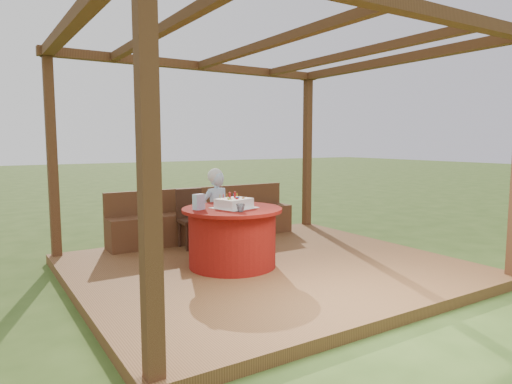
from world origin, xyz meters
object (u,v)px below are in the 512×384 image
birthday_cake (234,203)px  gift_bag (199,202)px  elderly_woman (216,210)px  table (232,237)px  chair (192,216)px  drinking_glass (241,208)px  bench (205,222)px

birthday_cake → gift_bag: (-0.42, 0.11, 0.03)m
elderly_woman → table: bearing=-102.0°
table → chair: chair is taller
table → gift_bag: 0.60m
birthday_cake → gift_bag: 0.43m
elderly_woman → gift_bag: size_ratio=6.28×
table → elderly_woman: 0.79m
birthday_cake → gift_bag: bearing=165.8°
chair → table: bearing=-90.6°
birthday_cake → drinking_glass: birthday_cake is taller
chair → birthday_cake: bearing=-89.6°
elderly_woman → drinking_glass: (-0.23, -1.06, 0.17)m
gift_bag → drinking_glass: size_ratio=1.84×
bench → table: (-0.40, -1.56, 0.10)m
bench → birthday_cake: (-0.38, -1.57, 0.51)m
bench → drinking_glass: bearing=-104.1°
birthday_cake → table: bearing=155.8°
bench → elderly_woman: bearing=-106.5°
bench → birthday_cake: bearing=-103.6°
chair → elderly_woman: (0.14, -0.48, 0.14)m
bench → gift_bag: 1.76m
elderly_woman → birthday_cake: (-0.14, -0.75, 0.19)m
bench → birthday_cake: birthday_cake is taller
birthday_cake → gift_bag: birthday_cake is taller
chair → gift_bag: size_ratio=4.55×
elderly_woman → birthday_cake: bearing=-100.2°
bench → chair: 0.55m
bench → table: bench is taller
bench → table: size_ratio=2.48×
chair → gift_bag: (-0.41, -1.12, 0.36)m
elderly_woman → gift_bag: bearing=-130.7°
elderly_woman → gift_bag: elderly_woman is taller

